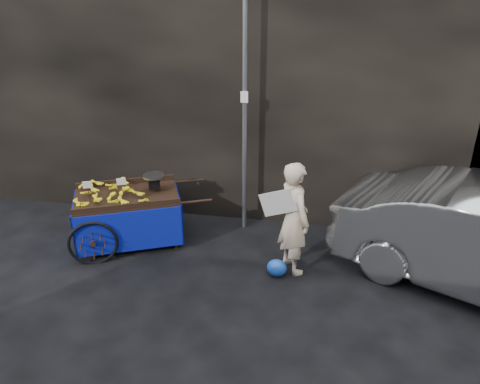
# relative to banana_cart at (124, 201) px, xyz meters

# --- Properties ---
(ground) EXTENTS (80.00, 80.00, 0.00)m
(ground) POSITION_rel_banana_cart_xyz_m (1.59, -0.45, -0.78)
(ground) COLOR black
(ground) RESTS_ON ground
(building_wall) EXTENTS (13.50, 2.00, 5.00)m
(building_wall) POSITION_rel_banana_cart_xyz_m (1.98, 2.15, 1.72)
(building_wall) COLOR black
(building_wall) RESTS_ON ground
(street_pole) EXTENTS (0.12, 0.10, 4.00)m
(street_pole) POSITION_rel_banana_cart_xyz_m (1.89, 0.85, 1.23)
(street_pole) COLOR slate
(street_pole) RESTS_ON ground
(banana_cart) EXTENTS (2.53, 1.86, 1.26)m
(banana_cart) POSITION_rel_banana_cart_xyz_m (0.00, 0.00, 0.00)
(banana_cart) COLOR black
(banana_cart) RESTS_ON ground
(vendor) EXTENTS (0.88, 0.78, 1.78)m
(vendor) POSITION_rel_banana_cart_xyz_m (2.83, -0.33, 0.12)
(vendor) COLOR beige
(vendor) RESTS_ON ground
(plastic_bag) EXTENTS (0.31, 0.24, 0.28)m
(plastic_bag) POSITION_rel_banana_cart_xyz_m (2.63, -0.57, -0.64)
(plastic_bag) COLOR blue
(plastic_bag) RESTS_ON ground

